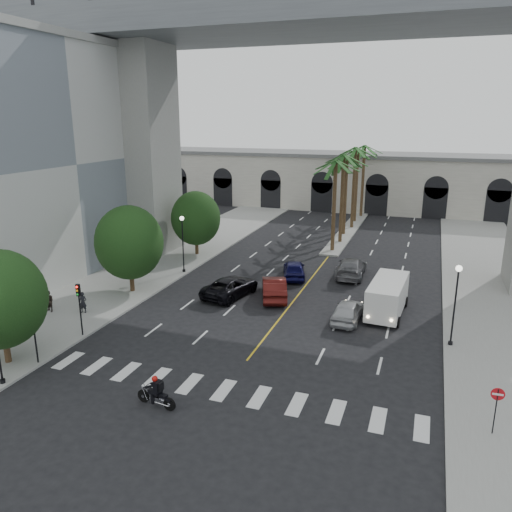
# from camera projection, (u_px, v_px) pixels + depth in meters

# --- Properties ---
(ground) EXTENTS (140.00, 140.00, 0.00)m
(ground) POSITION_uv_depth(u_px,v_px,m) (234.00, 377.00, 27.72)
(ground) COLOR black
(ground) RESTS_ON ground
(sidewalk_left) EXTENTS (8.00, 100.00, 0.15)m
(sidewalk_left) POSITION_uv_depth(u_px,v_px,m) (144.00, 272.00, 46.12)
(sidewalk_left) COLOR gray
(sidewalk_left) RESTS_ON ground
(sidewalk_right) EXTENTS (8.00, 100.00, 0.15)m
(sidewalk_right) POSITION_uv_depth(u_px,v_px,m) (501.00, 313.00, 36.50)
(sidewalk_right) COLOR gray
(sidewalk_right) RESTS_ON ground
(median) EXTENTS (2.00, 24.00, 0.20)m
(median) POSITION_uv_depth(u_px,v_px,m) (348.00, 231.00, 62.17)
(median) COLOR gray
(median) RESTS_ON ground
(building_left) EXTENTS (16.50, 32.50, 20.60)m
(building_left) POSITION_uv_depth(u_px,v_px,m) (2.00, 158.00, 44.46)
(building_left) COLOR beige
(building_left) RESTS_ON ground
(pier_building) EXTENTS (71.00, 10.50, 8.50)m
(pier_building) POSITION_uv_depth(u_px,v_px,m) (367.00, 181.00, 76.46)
(pier_building) COLOR silver
(pier_building) RESTS_ON ground
(bridge) EXTENTS (75.00, 13.00, 26.00)m
(bridge) POSITION_uv_depth(u_px,v_px,m) (368.00, 59.00, 41.55)
(bridge) COLOR gray
(bridge) RESTS_ON ground
(palm_a) EXTENTS (3.20, 3.20, 10.30)m
(palm_a) POSITION_uv_depth(u_px,v_px,m) (336.00, 165.00, 50.65)
(palm_a) COLOR #47331E
(palm_a) RESTS_ON ground
(palm_b) EXTENTS (3.20, 3.20, 10.60)m
(palm_b) POSITION_uv_depth(u_px,v_px,m) (344.00, 160.00, 54.17)
(palm_b) COLOR #47331E
(palm_b) RESTS_ON ground
(palm_c) EXTENTS (3.20, 3.20, 10.10)m
(palm_c) POSITION_uv_depth(u_px,v_px,m) (347.00, 161.00, 58.02)
(palm_c) COLOR #47331E
(palm_c) RESTS_ON ground
(palm_d) EXTENTS (3.20, 3.20, 10.90)m
(palm_d) POSITION_uv_depth(u_px,v_px,m) (355.00, 152.00, 61.34)
(palm_d) COLOR #47331E
(palm_d) RESTS_ON ground
(palm_e) EXTENTS (3.20, 3.20, 10.40)m
(palm_e) POSITION_uv_depth(u_px,v_px,m) (358.00, 154.00, 65.17)
(palm_e) COLOR #47331E
(palm_e) RESTS_ON ground
(palm_f) EXTENTS (3.20, 3.20, 10.70)m
(palm_f) POSITION_uv_depth(u_px,v_px,m) (365.00, 150.00, 68.63)
(palm_f) COLOR #47331E
(palm_f) RESTS_ON ground
(street_tree_mid) EXTENTS (5.44, 5.44, 7.21)m
(street_tree_mid) POSITION_uv_depth(u_px,v_px,m) (129.00, 243.00, 39.82)
(street_tree_mid) COLOR #382616
(street_tree_mid) RESTS_ON ground
(street_tree_far) EXTENTS (5.04, 5.04, 6.68)m
(street_tree_far) POSITION_uv_depth(u_px,v_px,m) (196.00, 218.00, 50.79)
(street_tree_far) COLOR #382616
(street_tree_far) RESTS_ON ground
(lamp_post_left_far) EXTENTS (0.40, 0.40, 5.35)m
(lamp_post_left_far) POSITION_uv_depth(u_px,v_px,m) (183.00, 239.00, 45.02)
(lamp_post_left_far) COLOR black
(lamp_post_left_far) RESTS_ON ground
(lamp_post_right) EXTENTS (0.40, 0.40, 5.35)m
(lamp_post_right) POSITION_uv_depth(u_px,v_px,m) (455.00, 299.00, 30.44)
(lamp_post_right) COLOR black
(lamp_post_right) RESTS_ON ground
(traffic_signal_near) EXTENTS (0.25, 0.18, 3.65)m
(traffic_signal_near) POSITION_uv_depth(u_px,v_px,m) (33.00, 325.00, 28.39)
(traffic_signal_near) COLOR black
(traffic_signal_near) RESTS_ON ground
(traffic_signal_far) EXTENTS (0.25, 0.18, 3.65)m
(traffic_signal_far) POSITION_uv_depth(u_px,v_px,m) (79.00, 301.00, 32.02)
(traffic_signal_far) COLOR black
(traffic_signal_far) RESTS_ON ground
(motorcycle_rider) EXTENTS (2.31, 0.65, 1.67)m
(motorcycle_rider) POSITION_uv_depth(u_px,v_px,m) (157.00, 393.00, 24.69)
(motorcycle_rider) COLOR black
(motorcycle_rider) RESTS_ON ground
(car_a) EXTENTS (1.96, 4.54, 1.53)m
(car_a) POSITION_uv_depth(u_px,v_px,m) (348.00, 311.00, 35.07)
(car_a) COLOR #A7A8AC
(car_a) RESTS_ON ground
(car_b) EXTENTS (3.48, 5.54, 1.72)m
(car_b) POSITION_uv_depth(u_px,v_px,m) (274.00, 288.00, 39.42)
(car_b) COLOR #46100E
(car_b) RESTS_ON ground
(car_c) EXTENTS (3.65, 6.04, 1.57)m
(car_c) POSITION_uv_depth(u_px,v_px,m) (230.00, 287.00, 39.95)
(car_c) COLOR black
(car_c) RESTS_ON ground
(car_d) EXTENTS (2.55, 5.87, 1.68)m
(car_d) POSITION_uv_depth(u_px,v_px,m) (351.00, 267.00, 44.83)
(car_d) COLOR slate
(car_d) RESTS_ON ground
(car_e) EXTENTS (3.15, 5.02, 1.59)m
(car_e) POSITION_uv_depth(u_px,v_px,m) (294.00, 269.00, 44.41)
(car_e) COLOR #0D0D3D
(car_e) RESTS_ON ground
(cargo_van) EXTENTS (2.75, 6.14, 2.56)m
(cargo_van) POSITION_uv_depth(u_px,v_px,m) (387.00, 296.00, 36.01)
(cargo_van) COLOR silver
(cargo_van) RESTS_ON ground
(pedestrian_a) EXTENTS (0.63, 0.48, 1.56)m
(pedestrian_a) POSITION_uv_depth(u_px,v_px,m) (83.00, 302.00, 36.16)
(pedestrian_a) COLOR black
(pedestrian_a) RESTS_ON sidewalk_left
(pedestrian_b) EXTENTS (0.87, 0.73, 1.61)m
(pedestrian_b) POSITION_uv_depth(u_px,v_px,m) (49.00, 301.00, 36.30)
(pedestrian_b) COLOR black
(pedestrian_b) RESTS_ON sidewalk_left
(do_not_enter_sign) EXTENTS (0.60, 0.06, 2.44)m
(do_not_enter_sign) POSITION_uv_depth(u_px,v_px,m) (497.00, 402.00, 22.11)
(do_not_enter_sign) COLOR black
(do_not_enter_sign) RESTS_ON ground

